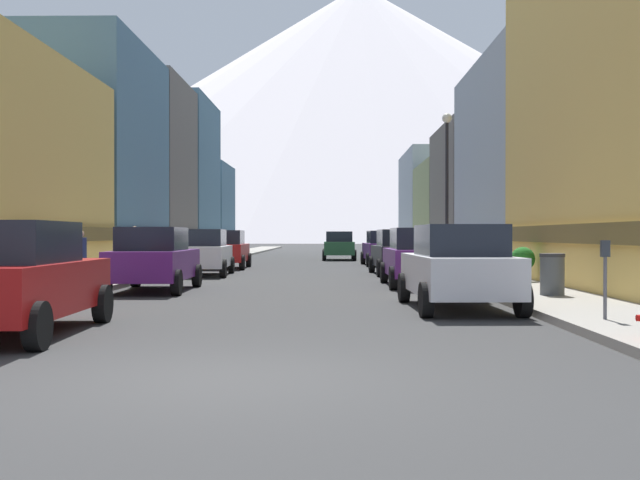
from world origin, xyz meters
name	(u,v)px	position (x,y,z in m)	size (l,w,h in m)	color
ground_plane	(226,379)	(0.00, 0.00, 0.00)	(400.00, 400.00, 0.00)	#343434
sidewalk_left	(202,261)	(-6.25, 35.00, 0.07)	(2.50, 100.00, 0.15)	gray
sidewalk_right	(421,261)	(6.25, 35.00, 0.07)	(2.50, 100.00, 0.15)	gray
storefront_left_2	(72,161)	(-11.00, 27.07, 5.02)	(7.30, 9.81, 10.39)	slate
storefront_left_3	(107,174)	(-12.11, 36.37, 5.14)	(9.51, 8.38, 10.63)	#66605B
storefront_left_4	(145,181)	(-12.19, 45.80, 5.41)	(9.68, 9.60, 11.17)	slate
storefront_left_5	(181,211)	(-11.55, 55.30, 3.59)	(8.41, 8.42, 7.46)	slate
storefront_right_2	(561,170)	(11.29, 25.45, 4.44)	(7.88, 11.64, 9.21)	#99A5B2
storefront_right_3	(523,197)	(12.32, 36.39, 3.81)	(9.94, 9.78, 7.90)	#66605B
storefront_right_4	(478,212)	(11.62, 46.48, 3.21)	(8.55, 10.06, 6.68)	#8C9966
storefront_right_5	(458,205)	(12.16, 57.98, 4.21)	(9.63, 12.64, 8.73)	#99A5B2
car_left_0	(14,278)	(-3.80, 3.50, 0.90)	(2.20, 4.46, 1.78)	#9E1111
car_left_1	(154,259)	(-3.80, 12.81, 0.90)	(2.14, 4.44, 1.78)	#591E72
car_left_2	(203,252)	(-3.80, 20.89, 0.90)	(2.23, 4.47, 1.78)	silver
car_left_3	(226,249)	(-3.80, 27.00, 0.90)	(2.15, 4.44, 1.78)	#9E1111
car_right_0	(458,267)	(3.80, 7.76, 0.90)	(2.19, 4.46, 1.78)	silver
car_right_1	(419,257)	(3.80, 14.94, 0.90)	(2.11, 4.42, 1.78)	#591E72
car_right_2	(399,252)	(3.80, 21.72, 0.90)	(2.22, 4.47, 1.78)	black
car_right_3	(384,248)	(3.80, 30.59, 0.90)	(2.23, 4.47, 1.78)	#591E72
car_driving_0	(339,246)	(1.60, 39.26, 0.90)	(2.06, 4.40, 1.78)	#265933
parking_meter_near	(605,268)	(5.75, 4.61, 1.01)	(0.14, 0.10, 1.33)	#595960
trash_bin_right	(552,274)	(6.35, 9.74, 0.64)	(0.59, 0.59, 0.98)	#4C5156
potted_plant_0	(523,262)	(7.00, 15.10, 0.74)	(0.74, 0.74, 1.05)	gray
pedestrian_0	(80,259)	(-6.25, 13.99, 0.86)	(0.36, 0.36, 1.56)	navy
pedestrian_1	(73,258)	(-6.25, 13.31, 0.90)	(0.36, 0.36, 1.63)	brown
pedestrian_2	(134,251)	(-6.25, 20.08, 0.96)	(0.36, 0.36, 1.74)	brown
streetlamp_right	(447,169)	(5.35, 19.53, 3.99)	(0.36, 0.36, 5.86)	black
mountain_backdrop	(360,113)	(11.07, 260.00, 44.79)	(270.55, 270.55, 89.58)	silver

